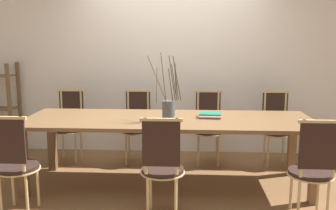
# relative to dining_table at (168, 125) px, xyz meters

# --- Properties ---
(ground_plane) EXTENTS (16.00, 16.00, 0.00)m
(ground_plane) POSITION_rel_dining_table_xyz_m (0.00, 0.00, -0.70)
(ground_plane) COLOR brown
(wall_rear) EXTENTS (12.00, 0.06, 3.20)m
(wall_rear) POSITION_rel_dining_table_xyz_m (0.00, 1.34, 0.90)
(wall_rear) COLOR silver
(wall_rear) RESTS_ON ground_plane
(dining_table) EXTENTS (3.19, 1.05, 0.77)m
(dining_table) POSITION_rel_dining_table_xyz_m (0.00, 0.00, 0.00)
(dining_table) COLOR brown
(dining_table) RESTS_ON ground_plane
(chair_near_leftend) EXTENTS (0.41, 0.41, 0.97)m
(chair_near_leftend) POSITION_rel_dining_table_xyz_m (-1.38, -0.81, -0.18)
(chair_near_leftend) COLOR black
(chair_near_leftend) RESTS_ON ground_plane
(chair_near_left) EXTENTS (0.41, 0.41, 0.97)m
(chair_near_left) POSITION_rel_dining_table_xyz_m (-0.01, -0.81, -0.18)
(chair_near_left) COLOR black
(chair_near_left) RESTS_ON ground_plane
(chair_near_center) EXTENTS (0.41, 0.41, 0.97)m
(chair_near_center) POSITION_rel_dining_table_xyz_m (1.33, -0.81, -0.18)
(chair_near_center) COLOR black
(chair_near_center) RESTS_ON ground_plane
(chair_far_leftend) EXTENTS (0.41, 0.41, 0.97)m
(chair_far_leftend) POSITION_rel_dining_table_xyz_m (-1.38, 0.81, -0.18)
(chair_far_leftend) COLOR black
(chair_far_leftend) RESTS_ON ground_plane
(chair_far_left) EXTENTS (0.41, 0.41, 0.97)m
(chair_far_left) POSITION_rel_dining_table_xyz_m (-0.46, 0.81, -0.18)
(chair_far_left) COLOR black
(chair_far_left) RESTS_ON ground_plane
(chair_far_center) EXTENTS (0.41, 0.41, 0.97)m
(chair_far_center) POSITION_rel_dining_table_xyz_m (0.49, 0.81, -0.18)
(chair_far_center) COLOR black
(chair_far_center) RESTS_ON ground_plane
(chair_far_right) EXTENTS (0.41, 0.41, 0.97)m
(chair_far_right) POSITION_rel_dining_table_xyz_m (1.38, 0.81, -0.18)
(chair_far_right) COLOR black
(chair_far_right) RESTS_ON ground_plane
(vase_centerpiece) EXTENTS (0.37, 0.35, 0.73)m
(vase_centerpiece) POSITION_rel_dining_table_xyz_m (0.01, -0.07, 0.20)
(vase_centerpiece) COLOR #4C5156
(vase_centerpiece) RESTS_ON dining_table
(book_stack) EXTENTS (0.26, 0.22, 0.05)m
(book_stack) POSITION_rel_dining_table_xyz_m (0.46, 0.07, 0.10)
(book_stack) COLOR #842D8C
(book_stack) RESTS_ON dining_table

